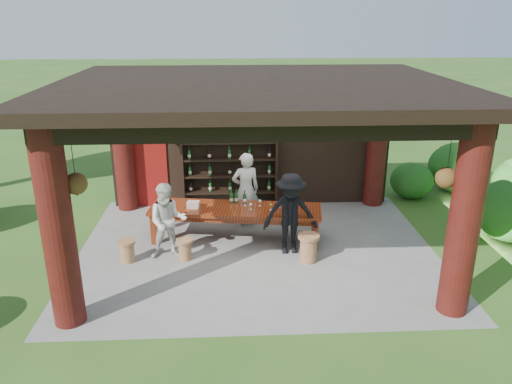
{
  "coord_description": "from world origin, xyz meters",
  "views": [
    {
      "loc": [
        -0.49,
        -9.44,
        4.73
      ],
      "look_at": [
        0.0,
        0.4,
        1.15
      ],
      "focal_mm": 35.0,
      "sensor_mm": 36.0,
      "label": 1
    }
  ],
  "objects_px": {
    "stool_near_left": "(185,249)",
    "stool_far_left": "(127,251)",
    "wine_shelf": "(230,168)",
    "stool_near_right": "(308,247)",
    "guest_woman": "(168,221)",
    "guest_man": "(290,214)",
    "napkin_basket": "(193,205)",
    "tasting_table": "(235,213)",
    "host": "(246,190)"
  },
  "relations": [
    {
      "from": "guest_woman",
      "to": "stool_near_right",
      "type": "bearing_deg",
      "value": -13.22
    },
    {
      "from": "tasting_table",
      "to": "host",
      "type": "relative_size",
      "value": 2.15
    },
    {
      "from": "tasting_table",
      "to": "guest_woman",
      "type": "height_order",
      "value": "guest_woman"
    },
    {
      "from": "guest_woman",
      "to": "tasting_table",
      "type": "bearing_deg",
      "value": 22.48
    },
    {
      "from": "tasting_table",
      "to": "stool_near_left",
      "type": "distance_m",
      "value": 1.42
    },
    {
      "from": "tasting_table",
      "to": "stool_far_left",
      "type": "height_order",
      "value": "tasting_table"
    },
    {
      "from": "napkin_basket",
      "to": "guest_woman",
      "type": "bearing_deg",
      "value": -119.55
    },
    {
      "from": "stool_near_left",
      "to": "host",
      "type": "height_order",
      "value": "host"
    },
    {
      "from": "wine_shelf",
      "to": "tasting_table",
      "type": "distance_m",
      "value": 1.96
    },
    {
      "from": "stool_far_left",
      "to": "guest_man",
      "type": "xyz_separation_m",
      "value": [
        3.28,
        0.27,
        0.61
      ]
    },
    {
      "from": "guest_man",
      "to": "napkin_basket",
      "type": "xyz_separation_m",
      "value": [
        -2.01,
        0.71,
        -0.03
      ]
    },
    {
      "from": "stool_far_left",
      "to": "guest_woman",
      "type": "relative_size",
      "value": 0.29
    },
    {
      "from": "stool_near_left",
      "to": "stool_far_left",
      "type": "height_order",
      "value": "stool_far_left"
    },
    {
      "from": "wine_shelf",
      "to": "stool_near_right",
      "type": "xyz_separation_m",
      "value": [
        1.56,
        -3.0,
        -0.75
      ]
    },
    {
      "from": "wine_shelf",
      "to": "stool_near_left",
      "type": "bearing_deg",
      "value": -108.12
    },
    {
      "from": "host",
      "to": "napkin_basket",
      "type": "relative_size",
      "value": 6.73
    },
    {
      "from": "guest_man",
      "to": "stool_near_left",
      "type": "bearing_deg",
      "value": -175.29
    },
    {
      "from": "stool_near_left",
      "to": "napkin_basket",
      "type": "distance_m",
      "value": 1.11
    },
    {
      "from": "wine_shelf",
      "to": "host",
      "type": "height_order",
      "value": "wine_shelf"
    },
    {
      "from": "wine_shelf",
      "to": "tasting_table",
      "type": "bearing_deg",
      "value": -86.49
    },
    {
      "from": "stool_far_left",
      "to": "napkin_basket",
      "type": "height_order",
      "value": "napkin_basket"
    },
    {
      "from": "tasting_table",
      "to": "guest_woman",
      "type": "distance_m",
      "value": 1.56
    },
    {
      "from": "tasting_table",
      "to": "guest_man",
      "type": "height_order",
      "value": "guest_man"
    },
    {
      "from": "stool_near_left",
      "to": "stool_near_right",
      "type": "distance_m",
      "value": 2.48
    },
    {
      "from": "host",
      "to": "napkin_basket",
      "type": "height_order",
      "value": "host"
    },
    {
      "from": "stool_near_right",
      "to": "guest_woman",
      "type": "distance_m",
      "value": 2.86
    },
    {
      "from": "tasting_table",
      "to": "host",
      "type": "bearing_deg",
      "value": 72.62
    },
    {
      "from": "stool_far_left",
      "to": "guest_man",
      "type": "height_order",
      "value": "guest_man"
    },
    {
      "from": "guest_woman",
      "to": "guest_man",
      "type": "height_order",
      "value": "guest_man"
    },
    {
      "from": "tasting_table",
      "to": "stool_near_left",
      "type": "bearing_deg",
      "value": -139.46
    },
    {
      "from": "guest_man",
      "to": "wine_shelf",
      "type": "bearing_deg",
      "value": 114.23
    },
    {
      "from": "tasting_table",
      "to": "guest_woman",
      "type": "xyz_separation_m",
      "value": [
        -1.36,
        -0.75,
        0.15
      ]
    },
    {
      "from": "wine_shelf",
      "to": "stool_near_right",
      "type": "distance_m",
      "value": 3.46
    },
    {
      "from": "guest_woman",
      "to": "stool_far_left",
      "type": "bearing_deg",
      "value": -174.25
    },
    {
      "from": "stool_far_left",
      "to": "guest_woman",
      "type": "distance_m",
      "value": 1.0
    },
    {
      "from": "napkin_basket",
      "to": "stool_near_left",
      "type": "bearing_deg",
      "value": -97.91
    },
    {
      "from": "stool_near_left",
      "to": "napkin_basket",
      "type": "bearing_deg",
      "value": 82.09
    },
    {
      "from": "stool_near_right",
      "to": "guest_man",
      "type": "xyz_separation_m",
      "value": [
        -0.33,
        0.42,
        0.55
      ]
    },
    {
      "from": "stool_far_left",
      "to": "guest_man",
      "type": "bearing_deg",
      "value": 4.68
    },
    {
      "from": "host",
      "to": "guest_woman",
      "type": "xyz_separation_m",
      "value": [
        -1.6,
        -1.53,
        -0.09
      ]
    },
    {
      "from": "wine_shelf",
      "to": "host",
      "type": "distance_m",
      "value": 1.2
    },
    {
      "from": "stool_near_right",
      "to": "napkin_basket",
      "type": "relative_size",
      "value": 2.2
    },
    {
      "from": "wine_shelf",
      "to": "napkin_basket",
      "type": "bearing_deg",
      "value": -112.85
    },
    {
      "from": "stool_far_left",
      "to": "guest_woman",
      "type": "bearing_deg",
      "value": 12.23
    },
    {
      "from": "wine_shelf",
      "to": "guest_man",
      "type": "height_order",
      "value": "wine_shelf"
    },
    {
      "from": "tasting_table",
      "to": "stool_near_right",
      "type": "relative_size",
      "value": 6.6
    },
    {
      "from": "stool_near_left",
      "to": "napkin_basket",
      "type": "xyz_separation_m",
      "value": [
        0.13,
        0.93,
        0.59
      ]
    },
    {
      "from": "stool_far_left",
      "to": "napkin_basket",
      "type": "relative_size",
      "value": 1.76
    },
    {
      "from": "stool_near_left",
      "to": "host",
      "type": "relative_size",
      "value": 0.25
    },
    {
      "from": "wine_shelf",
      "to": "stool_near_left",
      "type": "relative_size",
      "value": 5.47
    }
  ]
}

